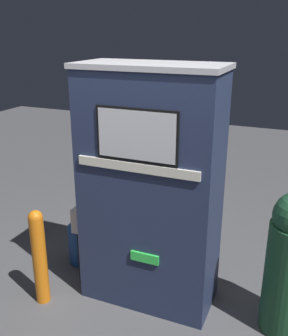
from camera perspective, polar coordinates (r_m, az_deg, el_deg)
name	(u,v)px	position (r m, az deg, el deg)	size (l,w,h in m)	color
ground_plane	(138,312)	(3.47, -0.90, -20.14)	(14.00, 14.00, 0.00)	#4C4C4F
gas_pump	(150,190)	(3.15, 0.87, -3.20)	(1.19, 0.56, 1.98)	#232D4C
safety_bollard	(39,255)	(3.44, -14.97, -12.08)	(0.12, 0.12, 0.85)	orange
squeegee_bucket	(83,243)	(4.02, -8.82, -10.74)	(0.28, 0.28, 0.88)	#1E478C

